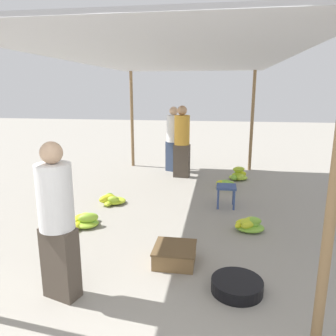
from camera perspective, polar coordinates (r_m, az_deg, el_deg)
canopy_post_front_right at (r=2.60m, az=26.69°, el=-5.52°), size 0.08×0.08×2.49m
canopy_post_back_left at (r=8.83m, az=-6.29°, el=8.32°), size 0.08×0.08×2.49m
canopy_post_back_right at (r=8.57m, az=14.43°, el=7.82°), size 0.08×0.08×2.49m
canopy_tarp at (r=5.49m, az=1.12°, el=18.55°), size 3.51×6.55×0.04m
vendor_foreground at (r=3.33m, az=-18.77°, el=-8.57°), size 0.42×0.42×1.57m
stool at (r=5.85m, az=10.10°, el=-3.75°), size 0.34×0.34×0.39m
basin_black at (r=3.64m, az=11.91°, el=-19.43°), size 0.53×0.53×0.13m
banana_pile_left_0 at (r=6.06m, az=-9.84°, el=-5.50°), size 0.48×0.47×0.19m
banana_pile_left_1 at (r=5.21m, az=-14.14°, el=-8.92°), size 0.43×0.58×0.22m
banana_pile_right_0 at (r=5.03m, az=13.90°, el=-9.43°), size 0.47×0.41×0.22m
banana_pile_right_1 at (r=7.74m, az=12.14°, el=-1.23°), size 0.43×0.47×0.30m
banana_pile_right_2 at (r=7.04m, az=10.04°, el=-2.80°), size 0.44×0.51×0.20m
crate_near at (r=4.05m, az=1.18°, el=-14.83°), size 0.50×0.50×0.21m
shopper_walking_mid at (r=8.24m, az=0.97°, el=5.21°), size 0.45×0.45×1.63m
shopper_walking_far at (r=7.66m, az=2.44°, el=4.78°), size 0.39×0.39×1.68m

